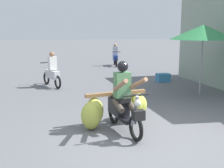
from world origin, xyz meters
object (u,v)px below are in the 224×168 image
(market_umbrella_near_shop, at_px, (203,32))
(produce_crate, at_px, (163,78))
(motorbike_main_loaded, at_px, (118,106))
(motorbike_distant_ahead_right, at_px, (52,73))
(motorbike_distant_ahead_left, at_px, (115,57))

(market_umbrella_near_shop, height_order, produce_crate, market_umbrella_near_shop)
(motorbike_main_loaded, relative_size, motorbike_distant_ahead_right, 1.23)
(market_umbrella_near_shop, bearing_deg, motorbike_distant_ahead_right, 150.42)
(motorbike_distant_ahead_right, bearing_deg, produce_crate, -1.41)
(motorbike_distant_ahead_right, relative_size, market_umbrella_near_shop, 0.64)
(motorbike_main_loaded, relative_size, produce_crate, 3.39)
(motorbike_main_loaded, xyz_separation_m, motorbike_distant_ahead_left, (3.06, 11.00, 0.06))
(motorbike_distant_ahead_left, xyz_separation_m, motorbike_distant_ahead_right, (-4.23, -5.77, 0.00))
(motorbike_distant_ahead_right, height_order, market_umbrella_near_shop, market_umbrella_near_shop)
(motorbike_main_loaded, height_order, market_umbrella_near_shop, market_umbrella_near_shop)
(motorbike_distant_ahead_right, distance_m, market_umbrella_near_shop, 5.84)
(market_umbrella_near_shop, xyz_separation_m, produce_crate, (-0.15, 2.66, -1.98))
(motorbike_main_loaded, distance_m, produce_crate, 6.25)
(motorbike_distant_ahead_left, height_order, motorbike_distant_ahead_right, same)
(produce_crate, bearing_deg, motorbike_distant_ahead_left, 94.89)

